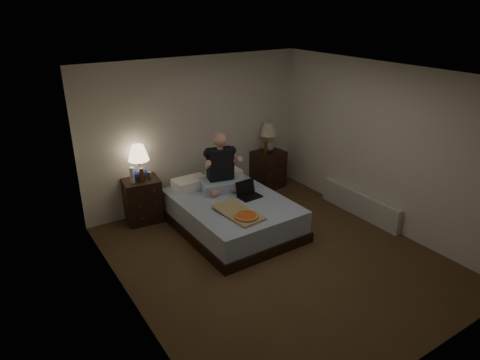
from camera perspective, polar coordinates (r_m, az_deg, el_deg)
floor at (r=6.08m, az=4.71°, el=-10.20°), size 4.00×4.50×0.00m
ceiling at (r=5.16m, az=5.62°, el=13.74°), size 4.00×4.50×0.00m
wall_back at (r=7.29m, az=-5.83°, el=6.37°), size 4.00×0.00×2.50m
wall_front at (r=4.17m, az=24.69°, el=-9.12°), size 4.00×0.00×2.50m
wall_left at (r=4.64m, az=-14.85°, el=-4.34°), size 0.00×4.50×2.50m
wall_right at (r=6.85m, az=18.49°, el=4.18°), size 0.00×4.50×2.50m
bed at (r=6.64m, az=-1.09°, el=-4.59°), size 1.51×2.00×0.49m
nightstand_left at (r=7.03m, az=-12.91°, el=-2.59°), size 0.60×0.55×0.71m
nightstand_right at (r=8.12m, az=3.74°, el=1.48°), size 0.59×0.54×0.70m
lamp_left at (r=6.79m, az=-13.30°, el=2.28°), size 0.39×0.39×0.56m
lamp_right at (r=7.91m, az=3.82°, el=5.72°), size 0.40×0.40×0.56m
water_bottle at (r=6.74m, az=-14.19°, el=0.64°), size 0.07×0.07×0.25m
soda_can at (r=6.88m, az=-11.98°, el=0.64°), size 0.07×0.07×0.10m
beer_bottle_left at (r=6.73m, az=-12.96°, el=0.62°), size 0.06×0.06×0.23m
beer_bottle_right at (r=7.82m, az=3.44°, el=4.27°), size 0.06×0.06×0.23m
person at (r=6.72m, az=-2.54°, el=2.39°), size 0.75×0.65×0.93m
laptop at (r=6.56m, az=1.32°, el=-1.36°), size 0.36×0.30×0.24m
pizza_box at (r=5.96m, az=0.87°, el=-4.90°), size 0.48×0.80×0.08m
radiator at (r=7.33m, az=15.62°, el=-3.13°), size 0.10×1.60×0.40m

